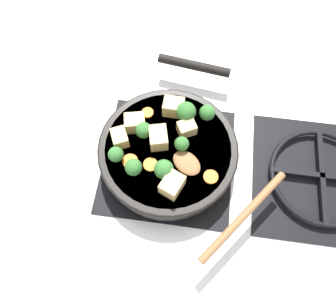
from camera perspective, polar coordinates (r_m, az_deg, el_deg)
The scene contains 23 objects.
ground_plane at distance 0.80m, azimuth 0.00°, elevation -2.33°, with size 2.40×2.40×0.00m, color white.
front_burner_grate at distance 0.79m, azimuth 0.00°, elevation -1.98°, with size 0.31×0.31×0.03m.
rear_burner_grate at distance 0.85m, azimuth 24.98°, elevation -4.78°, with size 0.31×0.31×0.03m.
skillet_pan at distance 0.75m, azimuth 0.06°, elevation -0.49°, with size 0.43×0.32×0.05m.
wooden_spoon at distance 0.69m, azimuth 8.89°, elevation -7.89°, with size 0.24×0.25×0.02m.
tofu_cube_center_large at distance 0.73m, azimuth -8.40°, elevation 1.57°, with size 0.04×0.03×0.03m, color #DBB770.
tofu_cube_near_handle at distance 0.74m, azimuth 3.27°, elevation 3.29°, with size 0.04×0.03×0.03m, color #DBB770.
tofu_cube_east_chunk at distance 0.72m, azimuth -1.69°, elevation 1.62°, with size 0.05×0.04×0.04m, color #DBB770.
tofu_cube_west_chunk at distance 0.74m, azimuth -5.78°, elevation 4.20°, with size 0.05×0.04×0.04m, color #DBB770.
tofu_cube_back_piece at distance 0.76m, azimuth 1.17°, elevation 6.97°, with size 0.05×0.04×0.04m, color #DBB770.
tofu_cube_front_piece at distance 0.68m, azimuth 0.74°, elevation -6.58°, with size 0.05×0.04×0.04m, color #DBB770.
broccoli_floret_near_spoon at distance 0.71m, azimuth -9.07°, elevation -1.30°, with size 0.03×0.03×0.04m.
broccoli_floret_center_top at distance 0.69m, azimuth -6.03°, elevation -3.53°, with size 0.04×0.04×0.04m.
broccoli_floret_east_rim at distance 0.68m, azimuth -0.75°, elevation -3.91°, with size 0.04×0.04×0.05m.
broccoli_floret_west_rim at distance 0.71m, azimuth 2.44°, elevation 0.85°, with size 0.03×0.03×0.04m.
broccoli_floret_north_edge at distance 0.74m, azimuth 3.15°, elevation 6.13°, with size 0.05×0.05×0.05m.
broccoli_floret_south_cluster at distance 0.75m, azimuth 6.84°, elevation 5.93°, with size 0.04×0.04×0.04m.
broccoli_floret_mid_floret at distance 0.72m, azimuth -4.28°, elevation 2.90°, with size 0.04×0.04×0.04m.
carrot_slice_orange_thin at distance 0.71m, azimuth -3.07°, elevation -3.08°, with size 0.03×0.03×0.01m, color orange.
carrot_slice_near_center at distance 0.77m, azimuth -3.59°, elevation 5.98°, with size 0.03×0.03×0.01m, color orange.
carrot_slice_edge_slice at distance 0.71m, azimuth 7.45°, elevation -5.18°, with size 0.03×0.03×0.01m, color orange.
carrot_slice_under_broccoli at distance 0.72m, azimuth -6.62°, elevation -2.46°, with size 0.03×0.03×0.01m, color orange.
salt_shaker at distance 0.69m, azimuth -3.40°, elevation -24.20°, with size 0.04×0.04×0.09m.
Camera 1 is at (0.31, 0.04, 0.73)m, focal length 35.00 mm.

